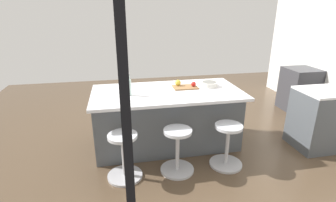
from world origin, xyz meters
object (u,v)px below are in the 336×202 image
(apple_red, at_px, (193,84))
(fruit_bowl, at_px, (209,84))
(water_bottle, at_px, (129,87))
(stool_by_window, at_px, (227,147))
(apple_yellow, at_px, (178,83))
(kitchen_island, at_px, (167,118))
(stool_middle, at_px, (177,152))
(cutting_board, at_px, (185,87))
(stool_near_camera, at_px, (124,157))
(oven_range, at_px, (299,89))

(apple_red, distance_m, fruit_bowl, 0.26)
(apple_red, distance_m, water_bottle, 0.98)
(fruit_bowl, bearing_deg, stool_by_window, 90.45)
(apple_yellow, bearing_deg, kitchen_island, 34.10)
(apple_yellow, bearing_deg, stool_middle, 76.82)
(fruit_bowl, bearing_deg, apple_red, 4.14)
(cutting_board, relative_size, apple_yellow, 4.06)
(stool_middle, xyz_separation_m, stool_near_camera, (0.68, 0.00, 0.00))
(kitchen_island, distance_m, water_bottle, 0.79)
(stool_middle, height_order, stool_near_camera, same)
(water_bottle, bearing_deg, fruit_bowl, -171.24)
(stool_middle, xyz_separation_m, apple_yellow, (-0.20, -0.85, 0.67))
(kitchen_island, bearing_deg, fruit_bowl, -174.59)
(oven_range, height_order, apple_yellow, apple_yellow)
(stool_middle, distance_m, cutting_board, 1.04)
(stool_near_camera, xyz_separation_m, water_bottle, (-0.13, -0.59, 0.73))
(oven_range, relative_size, stool_middle, 1.46)
(oven_range, relative_size, kitchen_island, 0.41)
(kitchen_island, bearing_deg, cutting_board, -167.82)
(oven_range, distance_m, stool_by_window, 2.79)
(kitchen_island, relative_size, stool_near_camera, 3.60)
(stool_by_window, xyz_separation_m, water_bottle, (1.22, -0.59, 0.73))
(oven_range, bearing_deg, stool_middle, 28.87)
(oven_range, xyz_separation_m, water_bottle, (3.49, 1.03, 0.57))
(stool_by_window, bearing_deg, kitchen_island, -46.60)
(stool_near_camera, distance_m, apple_yellow, 1.40)
(fruit_bowl, bearing_deg, water_bottle, 8.76)
(cutting_board, relative_size, apple_red, 4.93)
(stool_middle, relative_size, apple_red, 8.17)
(apple_yellow, height_order, fruit_bowl, apple_yellow)
(stool_near_camera, height_order, apple_red, apple_red)
(apple_red, bearing_deg, oven_range, -161.22)
(oven_range, xyz_separation_m, apple_red, (2.52, 0.86, 0.51))
(oven_range, distance_m, apple_yellow, 2.89)
(oven_range, height_order, stool_middle, oven_range)
(kitchen_island, height_order, fruit_bowl, fruit_bowl)
(kitchen_island, xyz_separation_m, cutting_board, (-0.29, -0.06, 0.45))
(stool_near_camera, bearing_deg, fruit_bowl, -149.96)
(apple_yellow, distance_m, fruit_bowl, 0.48)
(oven_range, relative_size, stool_by_window, 1.46)
(stool_middle, xyz_separation_m, water_bottle, (0.55, -0.59, 0.73))
(oven_range, xyz_separation_m, stool_by_window, (2.26, 1.62, -0.15))
(stool_middle, height_order, cutting_board, cutting_board)
(stool_middle, height_order, fruit_bowl, fruit_bowl)
(oven_range, relative_size, water_bottle, 2.79)
(stool_near_camera, relative_size, water_bottle, 1.91)
(kitchen_island, distance_m, cutting_board, 0.54)
(stool_by_window, height_order, stool_middle, same)
(kitchen_island, height_order, water_bottle, water_bottle)
(water_bottle, bearing_deg, stool_middle, 132.57)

